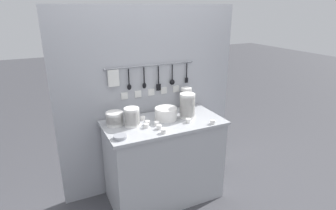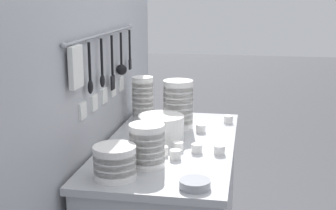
{
  "view_description": "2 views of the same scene",
  "coord_description": "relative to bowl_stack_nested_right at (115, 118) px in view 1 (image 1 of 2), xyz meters",
  "views": [
    {
      "loc": [
        -1.07,
        -2.33,
        1.96
      ],
      "look_at": [
        0.06,
        0.03,
        1.03
      ],
      "focal_mm": 30.0,
      "sensor_mm": 36.0,
      "label": 1
    },
    {
      "loc": [
        -2.08,
        -0.36,
        1.57
      ],
      "look_at": [
        0.07,
        0.02,
        1.05
      ],
      "focal_mm": 50.0,
      "sensor_mm": 36.0,
      "label": 2
    }
  ],
  "objects": [
    {
      "name": "ground_plane",
      "position": [
        0.46,
        -0.13,
        -0.94
      ],
      "size": [
        20.0,
        20.0,
        0.0
      ],
      "primitive_type": "plane",
      "color": "#424247"
    },
    {
      "name": "counter",
      "position": [
        0.46,
        -0.13,
        -0.5
      ],
      "size": [
        1.18,
        0.61,
        0.88
      ],
      "color": "#ADAFB5",
      "rests_on": "ground"
    },
    {
      "name": "back_wall",
      "position": [
        0.46,
        0.21,
        0.05
      ],
      "size": [
        1.98,
        0.09,
        1.97
      ],
      "color": "#A8AAB2",
      "rests_on": "ground"
    },
    {
      "name": "bowl_stack_nested_right",
      "position": [
        0.0,
        0.0,
        0.0
      ],
      "size": [
        0.17,
        0.17,
        0.13
      ],
      "color": "white",
      "rests_on": "counter"
    },
    {
      "name": "bowl_stack_tall_left",
      "position": [
        0.72,
        -0.13,
        0.06
      ],
      "size": [
        0.16,
        0.16,
        0.25
      ],
      "color": "white",
      "rests_on": "counter"
    },
    {
      "name": "bowl_stack_short_front",
      "position": [
        0.14,
        -0.09,
        0.03
      ],
      "size": [
        0.15,
        0.15,
        0.18
      ],
      "color": "white",
      "rests_on": "counter"
    },
    {
      "name": "bowl_stack_back_corner",
      "position": [
        0.83,
        0.08,
        0.06
      ],
      "size": [
        0.12,
        0.12,
        0.25
      ],
      "color": "white",
      "rests_on": "counter"
    },
    {
      "name": "plate_stack",
      "position": [
        0.5,
        -0.08,
        -0.0
      ],
      "size": [
        0.22,
        0.22,
        0.12
      ],
      "color": "white",
      "rests_on": "counter"
    },
    {
      "name": "steel_mixing_bowl",
      "position": [
        -0.04,
        -0.31,
        -0.05
      ],
      "size": [
        0.12,
        0.12,
        0.03
      ],
      "color": "#93969E",
      "rests_on": "counter"
    },
    {
      "name": "cup_mid_row",
      "position": [
        0.35,
        -0.28,
        -0.04
      ],
      "size": [
        0.05,
        0.05,
        0.04
      ],
      "color": "white",
      "rests_on": "counter"
    },
    {
      "name": "cup_edge_near",
      "position": [
        0.28,
        -0.01,
        -0.04
      ],
      "size": [
        0.05,
        0.05,
        0.04
      ],
      "color": "white",
      "rests_on": "counter"
    },
    {
      "name": "cup_back_right",
      "position": [
        0.86,
        -0.39,
        -0.04
      ],
      "size": [
        0.05,
        0.05,
        0.04
      ],
      "color": "white",
      "rests_on": "counter"
    },
    {
      "name": "cup_back_left",
      "position": [
        0.28,
        -0.14,
        -0.04
      ],
      "size": [
        0.05,
        0.05,
        0.04
      ],
      "color": "white",
      "rests_on": "counter"
    },
    {
      "name": "cup_edge_far",
      "position": [
        0.61,
        0.04,
        -0.04
      ],
      "size": [
        0.05,
        0.05,
        0.04
      ],
      "color": "white",
      "rests_on": "counter"
    },
    {
      "name": "cup_by_caddy",
      "position": [
        0.25,
        -0.2,
        -0.04
      ],
      "size": [
        0.05,
        0.05,
        0.04
      ],
      "color": "white",
      "rests_on": "counter"
    },
    {
      "name": "cup_front_right",
      "position": [
        0.36,
        -0.19,
        -0.04
      ],
      "size": [
        0.05,
        0.05,
        0.04
      ],
      "color": "white",
      "rests_on": "counter"
    },
    {
      "name": "cup_front_left",
      "position": [
        0.34,
        -0.38,
        -0.04
      ],
      "size": [
        0.05,
        0.05,
        0.04
      ],
      "color": "white",
      "rests_on": "counter"
    },
    {
      "name": "cup_beside_plates",
      "position": [
        0.66,
        -0.26,
        -0.04
      ],
      "size": [
        0.05,
        0.05,
        0.04
      ],
      "color": "white",
      "rests_on": "counter"
    }
  ]
}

